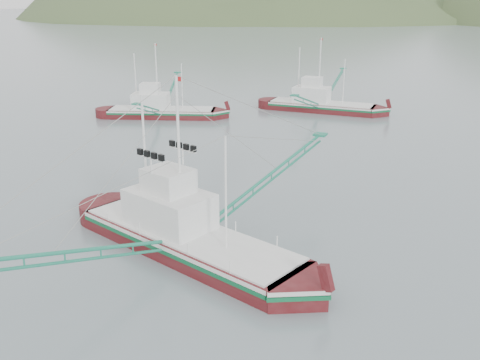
% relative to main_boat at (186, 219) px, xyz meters
% --- Properties ---
extents(ground, '(1200.00, 1200.00, 0.00)m').
position_rel_main_boat_xyz_m(ground, '(1.02, -0.13, -2.31)').
color(ground, slate).
rests_on(ground, ground).
extents(main_boat, '(17.05, 29.21, 12.08)m').
position_rel_main_boat_xyz_m(main_boat, '(0.00, 0.00, 0.00)').
color(main_boat, '#490C0F').
rests_on(main_boat, ground).
extents(bg_boat_far, '(15.17, 27.17, 10.99)m').
position_rel_main_boat_xyz_m(bg_boat_far, '(-5.63, 46.70, -0.80)').
color(bg_boat_far, '#490C0F').
rests_on(bg_boat_far, ground).
extents(bg_boat_left, '(14.80, 25.03, 10.56)m').
position_rel_main_boat_xyz_m(bg_boat_left, '(-23.91, 33.55, -0.20)').
color(bg_boat_left, '#490C0F').
rests_on(bg_boat_left, ground).
extents(headland_left, '(448.00, 308.00, 210.00)m').
position_rel_main_boat_xyz_m(headland_left, '(-178.98, 359.87, -2.31)').
color(headland_left, '#3E512A').
rests_on(headland_left, ground).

